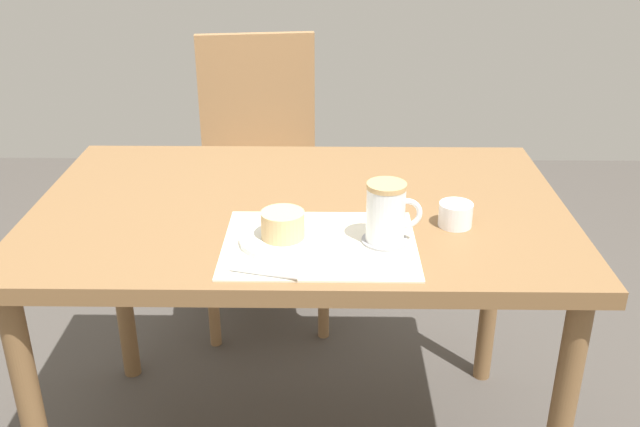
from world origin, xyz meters
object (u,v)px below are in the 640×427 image
Objects in this scene: dining_table at (300,235)px; wooden_chair at (261,170)px; pastry_plate at (283,239)px; coffee_mug at (387,212)px; sugar_bowl at (455,214)px; pastry at (283,225)px.

dining_table is 0.79m from wooden_chair.
pastry_plate is 0.21m from coffee_mug.
coffee_mug reaches higher than sugar_bowl.
pastry_plate is at bearing -97.01° from dining_table.
pastry_plate is (-0.02, -0.20, 0.09)m from dining_table.
sugar_bowl is (0.15, 0.08, -0.04)m from coffee_mug.
dining_table is at bearing 82.99° from pastry.
dining_table is 0.36m from sugar_bowl.
wooden_chair reaches higher than pastry.
sugar_bowl is at bearing 29.38° from coffee_mug.
pastry_plate is 1.44× the size of coffee_mug.
pastry_plate is at bearing -178.50° from coffee_mug.
dining_table is 0.24m from pastry.
wooden_chair is 5.39× the size of pastry_plate.
wooden_chair is 1.05m from coffee_mug.
wooden_chair is at bearing 98.14° from pastry_plate.
sugar_bowl is at bearing 14.28° from pastry_plate.
coffee_mug reaches higher than pastry.
wooden_chair reaches higher than pastry_plate.
sugar_bowl reaches higher than dining_table.
wooden_chair is 7.75× the size of coffee_mug.
sugar_bowl is (0.35, 0.09, 0.02)m from pastry_plate.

